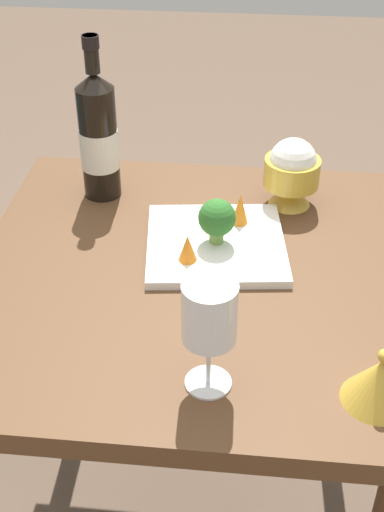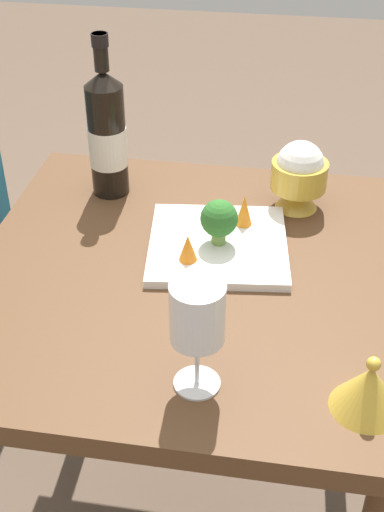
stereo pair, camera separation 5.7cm
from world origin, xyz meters
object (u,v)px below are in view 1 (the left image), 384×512
object	(u,v)px
serving_plate	(216,244)
carrot_garnish_left	(240,209)
wine_glass	(209,315)
rice_bowl	(292,171)
wine_bottle	(98,136)
broccoli_floret	(217,219)
carrot_garnish_right	(188,248)
rice_bowl_lid	(380,380)

from	to	relation	value
serving_plate	carrot_garnish_left	world-z (taller)	carrot_garnish_left
carrot_garnish_left	wine_glass	bearing A→B (deg)	-3.62
rice_bowl	carrot_garnish_left	distance (m)	0.14
serving_plate	rice_bowl	bearing A→B (deg)	141.32
carrot_garnish_left	serving_plate	bearing A→B (deg)	-31.61
wine_bottle	broccoli_floret	world-z (taller)	wine_bottle
rice_bowl	carrot_garnish_right	distance (m)	0.30
rice_bowl	carrot_garnish_right	world-z (taller)	rice_bowl
broccoli_floret	carrot_garnish_left	bearing A→B (deg)	150.51
rice_bowl	carrot_garnish_left	size ratio (longest dim) A/B	2.32
wine_bottle	rice_bowl_lid	world-z (taller)	wine_bottle
carrot_garnish_right	carrot_garnish_left	bearing A→B (deg)	146.82
serving_plate	carrot_garnish_right	xyz separation A→B (m)	(0.07, -0.04, 0.03)
wine_bottle	carrot_garnish_left	xyz separation A→B (m)	(0.11, 0.29, -0.08)
wine_bottle	serving_plate	world-z (taller)	wine_bottle
broccoli_floret	carrot_garnish_right	size ratio (longest dim) A/B	1.69
rice_bowl_lid	carrot_garnish_right	size ratio (longest dim) A/B	1.97
wine_glass	carrot_garnish_right	bearing A→B (deg)	-167.90
wine_glass	serving_plate	size ratio (longest dim) A/B	0.64
rice_bowl	serving_plate	world-z (taller)	rice_bowl
wine_bottle	rice_bowl_lid	distance (m)	0.72
rice_bowl_lid	rice_bowl	bearing A→B (deg)	-167.48
carrot_garnish_left	rice_bowl_lid	bearing A→B (deg)	27.05
wine_bottle	carrot_garnish_left	distance (m)	0.32
wine_bottle	carrot_garnish_right	bearing A→B (deg)	40.34
wine_bottle	rice_bowl_lid	size ratio (longest dim) A/B	3.29
rice_bowl_lid	broccoli_floret	world-z (taller)	broccoli_floret
rice_bowl_lid	serving_plate	bearing A→B (deg)	-144.21
wine_glass	rice_bowl	distance (m)	0.53
rice_bowl	serving_plate	size ratio (longest dim) A/B	0.51
rice_bowl	carrot_garnish_left	bearing A→B (deg)	-42.48
carrot_garnish_left	carrot_garnish_right	bearing A→B (deg)	-33.18
wine_bottle	carrot_garnish_right	xyz separation A→B (m)	(0.24, 0.20, -0.09)
carrot_garnish_left	carrot_garnish_right	size ratio (longest dim) A/B	1.20
rice_bowl	carrot_garnish_right	bearing A→B (deg)	-37.62
wine_bottle	serving_plate	xyz separation A→B (m)	(0.17, 0.25, -0.12)
rice_bowl_lid	carrot_garnish_left	world-z (taller)	rice_bowl_lid
serving_plate	carrot_garnish_right	bearing A→B (deg)	-34.70
serving_plate	broccoli_floret	bearing A→B (deg)	18.20
broccoli_floret	carrot_garnish_left	xyz separation A→B (m)	(-0.07, 0.04, -0.02)
broccoli_floret	carrot_garnish_right	bearing A→B (deg)	-36.97
rice_bowl	carrot_garnish_right	xyz separation A→B (m)	(0.23, -0.18, -0.03)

